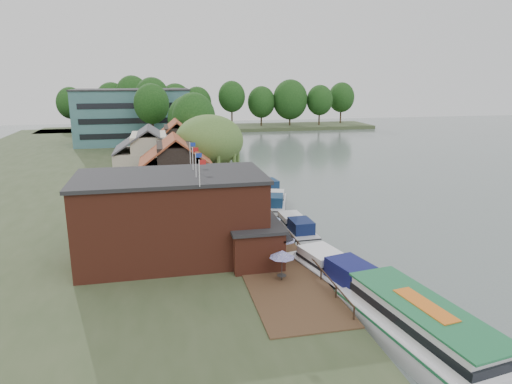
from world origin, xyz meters
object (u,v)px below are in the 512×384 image
pub (196,215)px  umbrella_4 (254,217)px  cottage_a (176,173)px  cottage_c (177,148)px  willow (210,156)px  cruiser_0 (333,268)px  swan (341,303)px  umbrella_2 (276,239)px  hotel_block (133,116)px  cottage_b (150,159)px  cruiser_3 (265,185)px  cruiser_2 (275,201)px  umbrella_5 (257,209)px  umbrella_6 (252,200)px  umbrella_0 (282,265)px  tour_boat (431,335)px  umbrella_3 (270,226)px  cruiser_1 (295,225)px  umbrella_1 (282,248)px

pub → umbrella_4: (6.23, 5.72, -2.36)m
pub → cottage_a: cottage_a is taller
cottage_c → willow: (3.50, -14.00, 0.96)m
cruiser_0 → swan: (-0.68, -3.40, -1.12)m
umbrella_2 → pub: bearing=173.0°
swan → pub: bearing=135.9°
hotel_block → umbrella_4: hotel_block is taller
hotel_block → willow: bearing=-77.3°
swan → cottage_b: bearing=111.5°
cottage_a → cottage_c: bearing=87.0°
cruiser_3 → cottage_a: bearing=-150.4°
umbrella_4 → cruiser_3: bearing=73.4°
cruiser_2 → willow: bearing=165.5°
cruiser_3 → umbrella_5: bearing=-111.9°
umbrella_2 → umbrella_5: 9.28m
cottage_c → swan: cottage_c is taller
umbrella_6 → swan: umbrella_6 is taller
umbrella_0 → cruiser_3: 30.89m
willow → umbrella_4: 15.06m
cottage_b → umbrella_4: size_ratio=3.94×
cottage_a → cruiser_0: bearing=-61.7°
umbrella_6 → tour_boat: umbrella_6 is taller
cottage_c → willow: bearing=-76.0°
umbrella_2 → umbrella_4: 6.58m
umbrella_5 → cruiser_3: bearing=73.5°
umbrella_3 → umbrella_2: bearing=-94.8°
cruiser_1 → pub: bearing=-152.8°
cruiser_3 → umbrella_0: bearing=-106.3°
umbrella_0 → umbrella_6: bearing=85.3°
pub → cruiser_2: pub is taller
hotel_block → cruiser_3: bearing=-67.4°
cottage_c → umbrella_0: (5.78, -40.44, -2.96)m
cruiser_0 → umbrella_4: bearing=95.8°
willow → tour_boat: (8.43, -36.41, -4.59)m
hotel_block → cottage_a: (7.00, -56.00, -1.90)m
cottage_c → umbrella_5: bearing=-74.5°
umbrella_2 → umbrella_6: same height
umbrella_4 → cruiser_0: size_ratio=0.22×
cruiser_1 → cruiser_2: cruiser_2 is taller
pub → cruiser_3: pub is taller
umbrella_0 → swan: bearing=-36.6°
pub → willow: 20.36m
tour_boat → swan: 7.74m
umbrella_2 → cruiser_3: size_ratio=0.25×
willow → cruiser_3: willow is taller
umbrella_0 → cruiser_3: umbrella_0 is taller
umbrella_3 → cruiser_2: bearing=73.4°
umbrella_0 → umbrella_1: (0.94, 3.52, 0.00)m
cruiser_2 → swan: (-1.41, -24.66, -0.91)m
hotel_block → cruiser_1: hotel_block is taller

